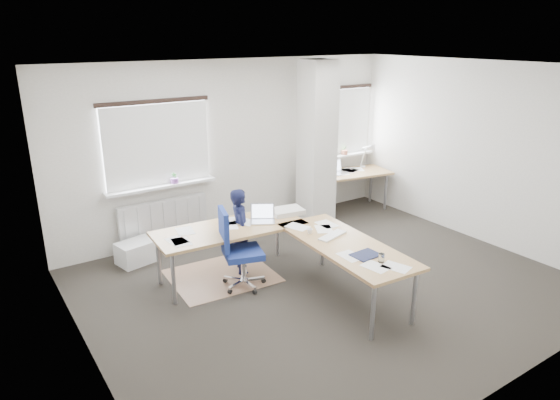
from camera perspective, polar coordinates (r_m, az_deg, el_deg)
ground at (r=6.75m, az=5.44°, el=-9.58°), size 6.00×6.00×0.00m
room_shell at (r=6.58m, az=4.64°, el=5.98°), size 6.04×5.04×2.82m
floor_mat at (r=6.98m, az=-6.64°, el=-8.58°), size 1.44×1.24×0.01m
white_crate at (r=7.55m, az=-16.06°, el=-5.75°), size 0.60×0.48×0.32m
desk_main at (r=6.40m, az=0.93°, el=-4.24°), size 2.41×2.75×0.96m
desk_side at (r=9.36m, az=8.26°, el=2.93°), size 1.50×0.93×1.22m
task_chair at (r=6.55m, az=-4.57°, el=-7.48°), size 0.62×0.60×1.09m
person at (r=6.86m, az=-4.51°, el=-3.53°), size 0.42×0.51×1.20m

